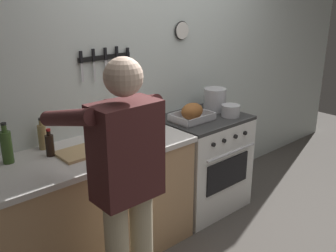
# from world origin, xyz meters

# --- Properties ---
(wall_back) EXTENTS (6.00, 0.13, 2.60)m
(wall_back) POSITION_xyz_m (-0.00, 1.35, 1.30)
(wall_back) COLOR silver
(wall_back) RESTS_ON ground
(counter_block) EXTENTS (2.03, 0.65, 0.90)m
(counter_block) POSITION_xyz_m (-1.20, 0.99, 0.45)
(counter_block) COLOR tan
(counter_block) RESTS_ON ground
(stove) EXTENTS (0.76, 0.67, 0.90)m
(stove) POSITION_xyz_m (0.22, 0.99, 0.45)
(stove) COLOR white
(stove) RESTS_ON ground
(person_cook) EXTENTS (0.51, 0.63, 1.66)m
(person_cook) POSITION_xyz_m (-1.10, 0.35, 0.95)
(person_cook) COLOR #C6B793
(person_cook) RESTS_ON ground
(roasting_pan) EXTENTS (0.35, 0.26, 0.16)m
(roasting_pan) POSITION_xyz_m (0.07, 0.98, 0.97)
(roasting_pan) COLOR #B7B7BC
(roasting_pan) RESTS_ON stove
(stock_pot) EXTENTS (0.21, 0.21, 0.21)m
(stock_pot) POSITION_xyz_m (0.44, 1.05, 1.01)
(stock_pot) COLOR #B7B7BC
(stock_pot) RESTS_ON stove
(saucepan) EXTENTS (0.17, 0.17, 0.11)m
(saucepan) POSITION_xyz_m (0.42, 0.84, 0.95)
(saucepan) COLOR #B7B7BC
(saucepan) RESTS_ON stove
(cutting_board) EXTENTS (0.36, 0.24, 0.02)m
(cutting_board) POSITION_xyz_m (-1.01, 0.97, 0.91)
(cutting_board) COLOR tan
(cutting_board) RESTS_ON counter_block
(bottle_hot_sauce) EXTENTS (0.05, 0.05, 0.18)m
(bottle_hot_sauce) POSITION_xyz_m (-0.67, 1.22, 0.98)
(bottle_hot_sauce) COLOR red
(bottle_hot_sauce) RESTS_ON counter_block
(bottle_olive_oil) EXTENTS (0.07, 0.07, 0.28)m
(bottle_olive_oil) POSITION_xyz_m (-1.47, 1.16, 1.02)
(bottle_olive_oil) COLOR #385623
(bottle_olive_oil) RESTS_ON counter_block
(bottle_cooking_oil) EXTENTS (0.07, 0.07, 0.25)m
(bottle_cooking_oil) POSITION_xyz_m (-0.53, 1.08, 1.00)
(bottle_cooking_oil) COLOR gold
(bottle_cooking_oil) RESTS_ON counter_block
(bottle_soy_sauce) EXTENTS (0.06, 0.06, 0.20)m
(bottle_soy_sauce) POSITION_xyz_m (-1.21, 1.08, 0.98)
(bottle_soy_sauce) COLOR black
(bottle_soy_sauce) RESTS_ON counter_block
(bottle_vinegar) EXTENTS (0.06, 0.06, 0.23)m
(bottle_vinegar) POSITION_xyz_m (-1.19, 1.23, 1.00)
(bottle_vinegar) COLOR #997F4C
(bottle_vinegar) RESTS_ON counter_block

